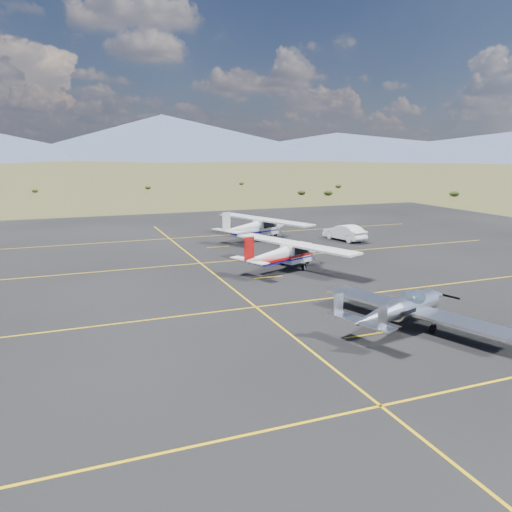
{
  "coord_description": "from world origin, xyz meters",
  "views": [
    {
      "loc": [
        -14.98,
        -21.11,
        7.99
      ],
      "look_at": [
        -4.07,
        6.93,
        1.6
      ],
      "focal_mm": 35.0,
      "sensor_mm": 36.0,
      "label": 1
    }
  ],
  "objects": [
    {
      "name": "apron",
      "position": [
        0.0,
        7.0,
        0.0
      ],
      "size": [
        72.0,
        72.0,
        0.02
      ],
      "primitive_type": "cube",
      "color": "black",
      "rests_on": "ground"
    },
    {
      "name": "aircraft_low_wing",
      "position": [
        -0.85,
        -3.34,
        0.96
      ],
      "size": [
        6.79,
        9.17,
        2.01
      ],
      "rotation": [
        0.0,
        0.0,
        0.34
      ],
      "color": "silver",
      "rests_on": "apron"
    },
    {
      "name": "sedan",
      "position": [
        8.59,
        17.4,
        0.72
      ],
      "size": [
        2.4,
        4.56,
        1.43
      ],
      "primitive_type": "imported",
      "rotation": [
        0.0,
        0.0,
        3.36
      ],
      "color": "white",
      "rests_on": "apron"
    },
    {
      "name": "ground",
      "position": [
        0.0,
        0.0,
        0.0
      ],
      "size": [
        1600.0,
        1600.0,
        0.0
      ],
      "primitive_type": "plane",
      "color": "#383D1C",
      "rests_on": "ground"
    },
    {
      "name": "aircraft_cessna",
      "position": [
        -1.21,
        9.06,
        1.17
      ],
      "size": [
        7.44,
        10.15,
        2.64
      ],
      "rotation": [
        0.0,
        0.0,
        0.38
      ],
      "color": "white",
      "rests_on": "apron"
    },
    {
      "name": "aircraft_plain",
      "position": [
        1.17,
        20.54,
        1.25
      ],
      "size": [
        7.89,
        10.8,
        2.8
      ],
      "rotation": [
        0.0,
        0.0,
        0.38
      ],
      "color": "white",
      "rests_on": "apron"
    }
  ]
}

